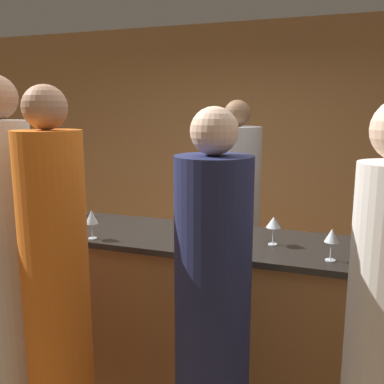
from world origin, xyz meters
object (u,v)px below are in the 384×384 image
at_px(guest_4, 10,280).
at_px(guest_1, 58,306).
at_px(bartender, 235,236).
at_px(wine_bottle_0, 55,198).
at_px(guest_0, 212,342).
at_px(guest_2, 383,368).

bearing_deg(guest_4, guest_1, -16.14).
height_order(bartender, guest_4, guest_4).
relative_size(bartender, wine_bottle_0, 6.39).
relative_size(guest_4, wine_bottle_0, 6.72).
relative_size(guest_0, wine_bottle_0, 6.20).
distance_m(bartender, guest_0, 1.53).
xyz_separation_m(guest_0, guest_2, (0.66, -0.01, 0.03)).
bearing_deg(guest_2, guest_0, 178.87).
height_order(guest_0, guest_4, guest_4).
height_order(guest_0, guest_1, guest_1).
distance_m(bartender, guest_4, 1.66).
relative_size(guest_1, wine_bottle_0, 6.52).
bearing_deg(wine_bottle_0, guest_2, -24.30).
bearing_deg(guest_0, guest_4, 175.44).
relative_size(guest_0, guest_1, 0.95).
xyz_separation_m(bartender, guest_4, (-0.88, -1.41, 0.07)).
distance_m(bartender, wine_bottle_0, 1.38).
bearing_deg(guest_4, guest_2, -3.30).
distance_m(guest_1, guest_2, 1.43).
height_order(bartender, wine_bottle_0, bartender).
bearing_deg(guest_2, guest_4, 176.70).
bearing_deg(guest_4, bartender, 58.09).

